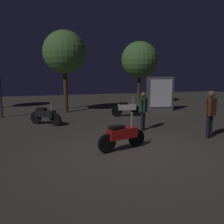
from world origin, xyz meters
The scene contains 9 objects.
ground_plane centered at (0.00, 0.00, 0.00)m, with size 40.00×40.00×0.00m, color #4C443D.
motorcycle_red_foreground centered at (-0.39, 0.29, 0.44)m, with size 1.63×0.54×1.11m.
motorcycle_white_parked_left centered at (1.84, 5.54, 0.44)m, with size 1.66×0.43×1.11m.
motorcycle_black_parked_right centered at (-2.42, 4.69, 0.44)m, with size 1.30×1.19×1.11m.
person_rider_beside centered at (3.02, 0.57, 1.01)m, with size 0.66×0.33×1.69m.
person_bystander_far centered at (1.30, 2.38, 0.91)m, with size 0.52×0.54×1.55m.
tree_left_bg centered at (4.88, 10.61, 3.32)m, with size 2.78×2.78×4.72m.
tree_right_bg centered at (-1.08, 7.93, 3.48)m, with size 2.48×2.48×4.74m.
kiosk_billboard centered at (4.58, 6.86, 1.05)m, with size 1.66×0.80×2.10m.
Camera 1 is at (-2.80, -6.10, 2.25)m, focal length 37.68 mm.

